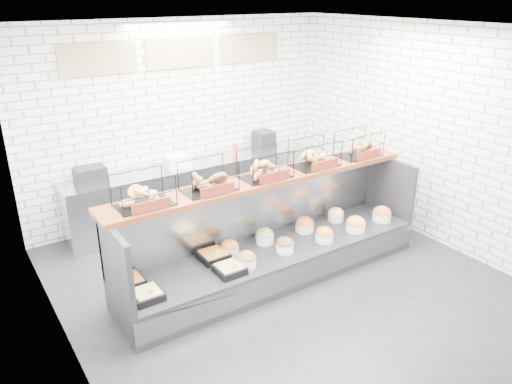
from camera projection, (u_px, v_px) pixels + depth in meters
ground at (288, 286)px, 6.08m from camera, size 5.50×5.50×0.00m
room_shell at (262, 111)px, 5.77m from camera, size 5.02×5.51×3.01m
display_case at (273, 251)px, 6.23m from camera, size 4.00×0.90×1.20m
bagel_shelf at (265, 168)px, 5.97m from camera, size 4.10×0.50×0.40m
prep_counter at (195, 189)px, 7.78m from camera, size 4.00×0.60×1.20m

